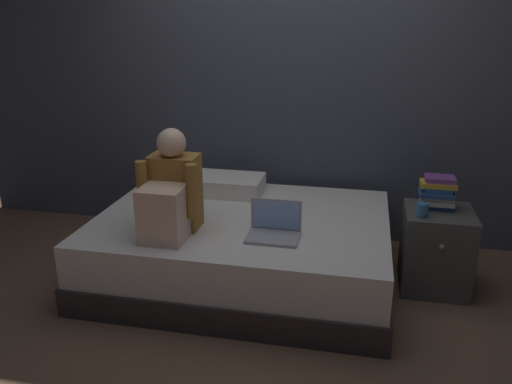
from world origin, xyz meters
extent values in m
plane|color=brown|center=(0.00, 0.00, 0.00)|extent=(8.00, 8.00, 0.00)
cube|color=#424751|center=(0.00, 1.20, 1.35)|extent=(5.60, 0.10, 2.70)
cube|color=#332D2B|center=(-0.20, 0.30, 0.09)|extent=(2.00, 1.50, 0.19)
cube|color=silver|center=(-0.20, 0.30, 0.33)|extent=(1.96, 1.46, 0.28)
cube|color=#474442|center=(1.10, 0.44, 0.28)|extent=(0.44, 0.44, 0.55)
sphere|color=gray|center=(1.10, 0.22, 0.40)|extent=(0.04, 0.04, 0.04)
cube|color=olive|center=(-0.57, 0.03, 0.71)|extent=(0.30, 0.20, 0.48)
sphere|color=beige|center=(-0.57, 0.00, 1.03)|extent=(0.18, 0.18, 0.18)
cube|color=beige|center=(-0.57, -0.19, 0.64)|extent=(0.26, 0.24, 0.34)
cylinder|color=olive|center=(-0.73, -0.11, 0.77)|extent=(0.07, 0.07, 0.34)
cylinder|color=olive|center=(-0.41, -0.11, 0.77)|extent=(0.07, 0.07, 0.34)
cube|color=#9EA0A5|center=(0.07, -0.04, 0.48)|extent=(0.32, 0.22, 0.02)
cube|color=#9EA0A5|center=(0.07, 0.07, 0.59)|extent=(0.32, 0.01, 0.20)
cube|color=#8CB2EA|center=(0.07, 0.07, 0.59)|extent=(0.29, 0.00, 0.18)
cube|color=silver|center=(-0.44, 0.75, 0.53)|extent=(0.56, 0.36, 0.13)
cube|color=#284C84|center=(1.07, 0.49, 0.57)|extent=(0.22, 0.12, 0.03)
cube|color=beige|center=(1.08, 0.48, 0.60)|extent=(0.21, 0.15, 0.03)
cube|color=beige|center=(1.08, 0.50, 0.63)|extent=(0.19, 0.15, 0.03)
cube|color=#284C84|center=(1.07, 0.48, 0.66)|extent=(0.22, 0.16, 0.03)
cube|color=#284C84|center=(1.07, 0.49, 0.69)|extent=(0.17, 0.15, 0.03)
cube|color=gold|center=(1.07, 0.48, 0.72)|extent=(0.23, 0.13, 0.03)
cube|color=#703D84|center=(1.08, 0.50, 0.76)|extent=(0.19, 0.14, 0.03)
cylinder|color=teal|center=(0.97, 0.32, 0.60)|extent=(0.08, 0.08, 0.09)
camera|label=1|loc=(0.58, -2.90, 1.78)|focal=36.30mm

